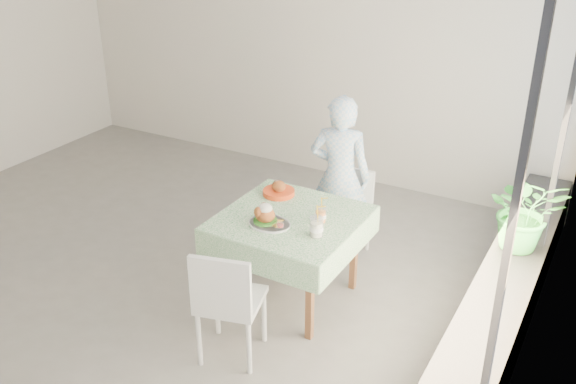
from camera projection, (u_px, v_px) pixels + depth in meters
The scene contains 14 objects.
floor at pixel (168, 262), 5.73m from camera, with size 6.00×6.00×0.00m, color slate.
wall_back at pixel (301, 49), 7.09m from camera, with size 6.00×0.02×2.80m, color silver.
wall_right at pixel (548, 191), 3.81m from camera, with size 0.02×5.00×2.80m, color silver.
window_pane at pixel (550, 151), 3.71m from camera, with size 0.01×4.80×2.18m, color #D1E0F9.
window_ledge at pixel (488, 336), 4.39m from camera, with size 0.40×4.80×0.50m, color black.
cafe_table at pixel (290, 248), 5.05m from camera, with size 1.06×1.06×0.74m.
chair_far at pixel (346, 230), 5.77m from camera, with size 0.39×0.39×0.79m.
chair_near at pixel (231, 322), 4.50m from camera, with size 0.51×0.51×0.89m.
diner at pixel (340, 177), 5.60m from camera, with size 0.54×0.35×1.48m, color #94C5ED.
main_dish at pixel (267, 218), 4.79m from camera, with size 0.33×0.33×0.17m.
juice_cup_orange at pixel (321, 215), 4.83m from camera, with size 0.09×0.09×0.25m.
juice_cup_lemonade at pixel (316, 227), 4.63m from camera, with size 0.11×0.11×0.30m.
second_dish at pixel (279, 191), 5.26m from camera, with size 0.26×0.26×0.12m.
potted_plant at pixel (526, 212), 4.85m from camera, with size 0.56×0.49×0.63m, color #287A36.
Camera 1 is at (3.32, -3.75, 3.04)m, focal length 40.00 mm.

